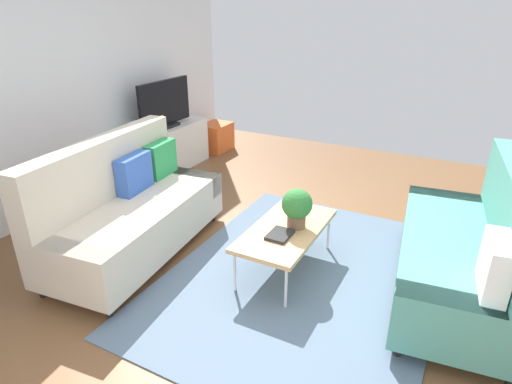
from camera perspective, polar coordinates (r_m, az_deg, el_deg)
name	(u,v)px	position (r m, az deg, el deg)	size (l,w,h in m)	color
ground_plane	(278,267)	(3.96, 2.95, -10.01)	(7.68, 7.68, 0.00)	brown
wall_far	(41,82)	(5.18, -26.77, 13.00)	(6.40, 0.12, 2.90)	silver
area_rug	(303,277)	(3.85, 6.33, -11.19)	(2.90, 2.20, 0.01)	slate
couch_beige	(131,209)	(4.16, -16.44, -2.18)	(1.98, 1.04, 1.10)	beige
couch_green	(468,250)	(3.75, 26.44, -6.98)	(1.98, 1.05, 1.10)	teal
coffee_table	(286,231)	(3.74, 4.04, -5.16)	(1.10, 0.56, 0.42)	tan
tv_console	(168,149)	(6.22, -11.73, 5.67)	(1.40, 0.44, 0.64)	silver
tv	(165,105)	(6.04, -12.08, 11.35)	(1.00, 0.20, 0.64)	black
storage_trunk	(216,137)	(7.03, -5.39, 7.32)	(0.52, 0.40, 0.44)	orange
potted_plant	(297,206)	(3.67, 5.50, -1.91)	(0.27, 0.27, 0.35)	brown
table_book_0	(280,235)	(3.59, 3.20, -5.73)	(0.24, 0.18, 0.03)	#262626
vase_0	(133,130)	(5.72, -16.13, 8.02)	(0.11, 0.11, 0.19)	#33B29E
vase_1	(142,128)	(5.84, -14.98, 8.31)	(0.13, 0.13, 0.16)	silver
bottle_0	(157,124)	(5.92, -13.12, 8.79)	(0.06, 0.06, 0.18)	#3F8C4C
bottle_1	(162,122)	(5.99, -12.47, 9.11)	(0.06, 0.06, 0.20)	gold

